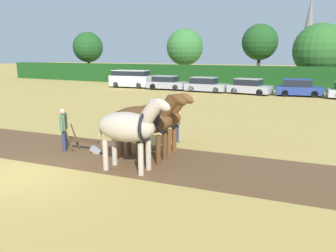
% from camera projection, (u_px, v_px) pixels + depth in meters
% --- Properties ---
extents(ground_plane, '(240.00, 240.00, 0.00)m').
position_uv_depth(ground_plane, '(22.00, 174.00, 10.39)').
color(ground_plane, tan).
extents(plowed_furrow_strip, '(23.98, 5.90, 0.01)m').
position_uv_depth(plowed_furrow_strip, '(64.00, 149.00, 13.19)').
color(plowed_furrow_strip, brown).
rests_on(plowed_furrow_strip, ground).
extents(hedgerow, '(76.33, 1.37, 2.51)m').
position_uv_depth(hedgerow, '(253.00, 77.00, 36.82)').
color(hedgerow, '#194719').
rests_on(hedgerow, ground).
extents(tree_far_left, '(4.72, 4.72, 7.25)m').
position_uv_depth(tree_far_left, '(88.00, 47.00, 51.95)').
color(tree_far_left, '#423323').
rests_on(tree_far_left, ground).
extents(tree_left, '(5.16, 5.16, 7.35)m').
position_uv_depth(tree_left, '(185.00, 47.00, 46.38)').
color(tree_left, '#4C3823').
rests_on(tree_left, ground).
extents(tree_center_left, '(4.57, 4.57, 7.59)m').
position_uv_depth(tree_center_left, '(260.00, 42.00, 41.96)').
color(tree_center_left, '#423323').
rests_on(tree_center_left, ground).
extents(tree_center, '(6.07, 6.07, 7.30)m').
position_uv_depth(tree_center, '(320.00, 50.00, 37.78)').
color(tree_center, '#423323').
rests_on(tree_center, ground).
extents(church_spire, '(2.28, 2.28, 14.82)m').
position_uv_depth(church_spire, '(309.00, 34.00, 64.29)').
color(church_spire, gray).
rests_on(church_spire, ground).
extents(draft_horse_lead_left, '(2.68, 1.20, 2.51)m').
position_uv_depth(draft_horse_lead_left, '(129.00, 127.00, 10.47)').
color(draft_horse_lead_left, '#B2A38E').
rests_on(draft_horse_lead_left, ground).
extents(draft_horse_lead_right, '(2.92, 1.23, 2.53)m').
position_uv_depth(draft_horse_lead_right, '(145.00, 120.00, 11.54)').
color(draft_horse_lead_right, '#513319').
rests_on(draft_horse_lead_right, ground).
extents(draft_horse_trail_left, '(2.68, 1.18, 2.42)m').
position_uv_depth(draft_horse_trail_left, '(159.00, 116.00, 12.62)').
color(draft_horse_trail_left, brown).
rests_on(draft_horse_trail_left, ground).
extents(plow, '(1.57, 0.50, 1.13)m').
position_uv_depth(plow, '(87.00, 144.00, 12.71)').
color(plow, '#4C331E').
rests_on(plow, ground).
extents(farmer_at_plow, '(0.44, 0.58, 1.69)m').
position_uv_depth(farmer_at_plow, '(64.00, 126.00, 12.81)').
color(farmer_at_plow, '#28334C').
rests_on(farmer_at_plow, ground).
extents(farmer_beside_team, '(0.44, 0.55, 1.67)m').
position_uv_depth(farmer_beside_team, '(177.00, 120.00, 14.12)').
color(farmer_beside_team, '#28334C').
rests_on(farmer_beside_team, ground).
extents(parked_van, '(4.87, 2.55, 1.98)m').
position_uv_depth(parked_van, '(131.00, 79.00, 37.64)').
color(parked_van, silver).
rests_on(parked_van, ground).
extents(parked_car_left, '(4.35, 2.12, 1.51)m').
position_uv_depth(parked_car_left, '(166.00, 83.00, 35.43)').
color(parked_car_left, '#9E9EA8').
rests_on(parked_car_left, ground).
extents(parked_car_center_left, '(4.22, 1.85, 1.50)m').
position_uv_depth(parked_car_center_left, '(205.00, 85.00, 33.27)').
color(parked_car_center_left, '#9E9EA8').
rests_on(parked_car_center_left, ground).
extents(parked_car_center, '(4.18, 2.20, 1.49)m').
position_uv_depth(parked_car_center, '(249.00, 87.00, 31.39)').
color(parked_car_center, '#A8A8B2').
rests_on(parked_car_center, ground).
extents(parked_car_center_right, '(4.27, 2.56, 1.56)m').
position_uv_depth(parked_car_center_right, '(298.00, 88.00, 29.94)').
color(parked_car_center_right, navy).
rests_on(parked_car_center_right, ground).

